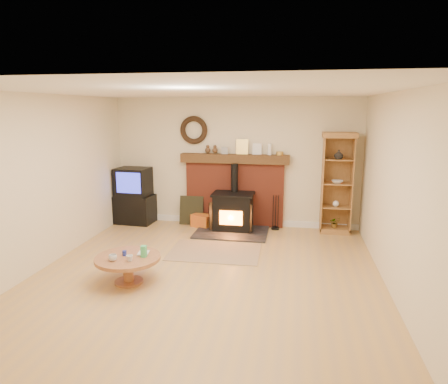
% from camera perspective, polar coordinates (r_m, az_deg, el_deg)
% --- Properties ---
extents(ground, '(5.50, 5.50, 0.00)m').
position_cam_1_polar(ground, '(5.90, -2.62, -11.97)').
color(ground, tan).
rests_on(ground, ground).
extents(room_shell, '(5.02, 5.52, 2.61)m').
position_cam_1_polar(room_shell, '(5.53, -2.75, 4.95)').
color(room_shell, beige).
rests_on(room_shell, ground).
extents(chimney_breast, '(2.20, 0.22, 1.78)m').
position_cam_1_polar(chimney_breast, '(8.17, 1.52, 0.70)').
color(chimney_breast, brown).
rests_on(chimney_breast, ground).
extents(wood_stove, '(1.40, 1.00, 1.31)m').
position_cam_1_polar(wood_stove, '(7.88, 1.28, -2.94)').
color(wood_stove, black).
rests_on(wood_stove, ground).
extents(area_rug, '(1.54, 1.08, 0.01)m').
position_cam_1_polar(area_rug, '(6.82, -1.32, -8.53)').
color(area_rug, brown).
rests_on(area_rug, ground).
extents(tv_unit, '(0.83, 0.61, 1.17)m').
position_cam_1_polar(tv_unit, '(8.61, -12.75, -0.66)').
color(tv_unit, black).
rests_on(tv_unit, ground).
extents(curio_cabinet, '(0.62, 0.45, 1.94)m').
position_cam_1_polar(curio_cabinet, '(7.97, 15.80, 1.24)').
color(curio_cabinet, brown).
rests_on(curio_cabinet, ground).
extents(firelog_box, '(0.48, 0.40, 0.26)m').
position_cam_1_polar(firelog_box, '(8.19, -3.13, -4.13)').
color(firelog_box, gold).
rests_on(firelog_box, ground).
extents(leaning_painting, '(0.50, 0.13, 0.60)m').
position_cam_1_polar(leaning_painting, '(8.35, -4.67, -2.63)').
color(leaning_painting, black).
rests_on(leaning_painting, ground).
extents(fire_tools, '(0.16, 0.16, 0.70)m').
position_cam_1_polar(fire_tools, '(8.08, 7.34, -4.40)').
color(fire_tools, black).
rests_on(fire_tools, ground).
extents(coffee_table, '(0.90, 0.90, 0.54)m').
position_cam_1_polar(coffee_table, '(5.73, -13.56, -9.63)').
color(coffee_table, brown).
rests_on(coffee_table, ground).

